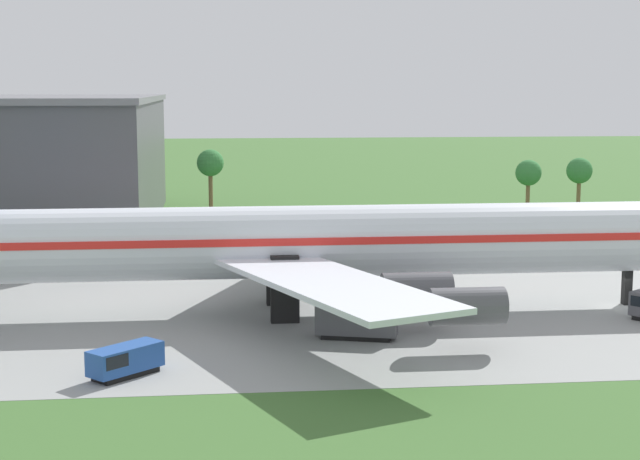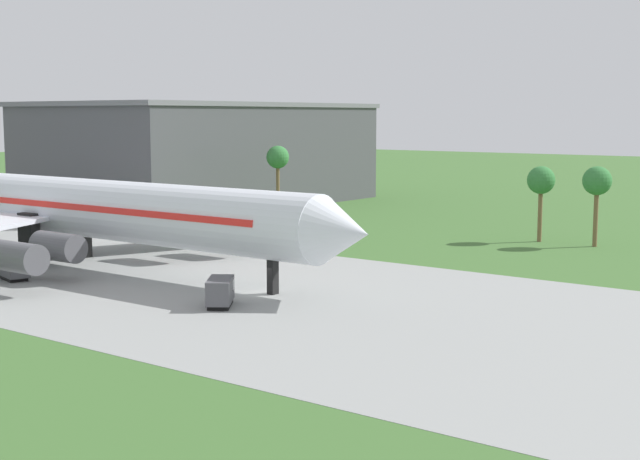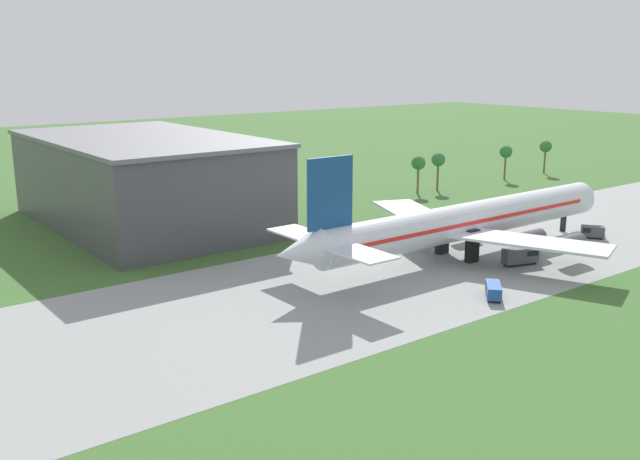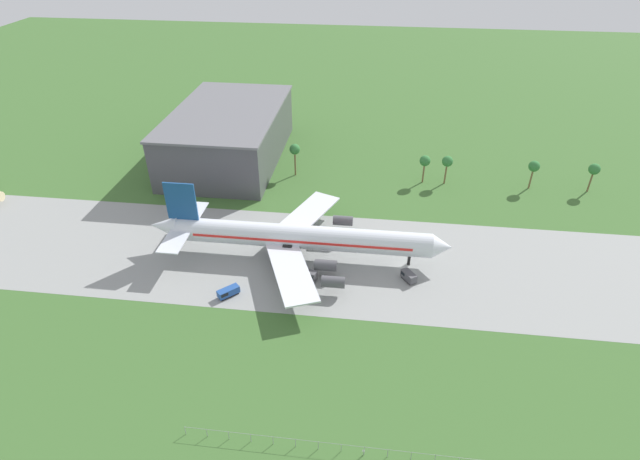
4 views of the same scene
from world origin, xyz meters
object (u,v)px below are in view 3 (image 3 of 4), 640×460
(jet_airliner, at_px, (466,221))
(fuel_truck, at_px, (521,256))
(terminal_building, at_px, (144,180))
(baggage_tug, at_px, (592,232))
(catering_van, at_px, (493,291))

(jet_airliner, bearing_deg, fuel_truck, -70.72)
(jet_airliner, height_order, terminal_building, jet_airliner)
(jet_airliner, xyz_separation_m, fuel_truck, (3.37, -9.63, -4.72))
(baggage_tug, bearing_deg, jet_airliner, 167.17)
(baggage_tug, bearing_deg, fuel_truck, -173.45)
(catering_van, bearing_deg, baggage_tug, 14.76)
(fuel_truck, height_order, catering_van, fuel_truck)
(jet_airliner, xyz_separation_m, catering_van, (-14.22, -18.11, -5.13))
(jet_airliner, distance_m, fuel_truck, 11.24)
(jet_airliner, height_order, baggage_tug, jet_airliner)
(jet_airliner, height_order, fuel_truck, jet_airliner)
(jet_airliner, relative_size, baggage_tug, 17.26)
(jet_airliner, bearing_deg, terminal_building, 120.82)
(baggage_tug, relative_size, terminal_building, 0.08)
(catering_van, relative_size, terminal_building, 0.09)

